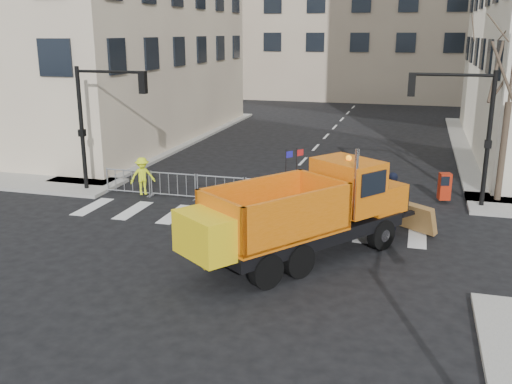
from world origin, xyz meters
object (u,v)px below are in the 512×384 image
(worker, at_px, (142,176))
(newspaper_box, at_px, (445,186))
(plow_truck, at_px, (302,211))
(cop_b, at_px, (375,209))
(cop_a, at_px, (391,198))
(cop_c, at_px, (392,214))

(worker, relative_size, newspaper_box, 1.44)
(plow_truck, bearing_deg, worker, 94.69)
(plow_truck, relative_size, worker, 5.40)
(worker, distance_m, newspaper_box, 12.49)
(cop_b, bearing_deg, cop_a, -123.86)
(newspaper_box, bearing_deg, cop_a, -136.22)
(cop_a, height_order, newspaper_box, cop_a)
(worker, bearing_deg, cop_c, -47.58)
(worker, bearing_deg, cop_a, -40.12)
(cop_a, height_order, cop_b, cop_a)
(plow_truck, height_order, cop_a, plow_truck)
(worker, bearing_deg, newspaper_box, -24.16)
(cop_c, xyz_separation_m, newspaper_box, (1.86, 4.69, -0.12))
(worker, height_order, newspaper_box, worker)
(cop_a, xyz_separation_m, cop_c, (0.12, -1.38, -0.15))
(cop_c, height_order, newspaper_box, cop_c)
(cop_a, bearing_deg, cop_c, 86.05)
(plow_truck, distance_m, cop_c, 3.85)
(cop_a, xyz_separation_m, worker, (-10.22, 0.65, -0.03))
(cop_c, relative_size, worker, 1.04)
(plow_truck, height_order, newspaper_box, plow_truck)
(cop_b, height_order, worker, worker)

